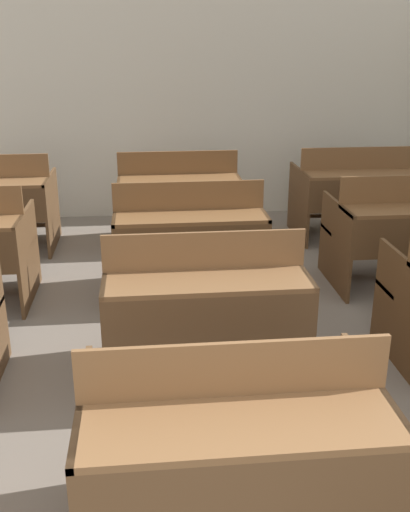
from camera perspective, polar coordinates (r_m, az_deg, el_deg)
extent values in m
cube|color=beige|center=(7.07, -3.61, 14.67)|extent=(6.76, 0.06, 2.70)
cube|color=brown|center=(2.61, -11.14, -19.77)|extent=(0.03, 0.81, 0.73)
cube|color=brown|center=(2.75, 15.24, -17.84)|extent=(0.03, 0.81, 0.73)
cube|color=brown|center=(2.23, 3.45, -15.84)|extent=(1.20, 0.37, 0.03)
cube|color=brown|center=(2.21, 4.13, -22.27)|extent=(1.14, 0.02, 0.33)
cube|color=brown|center=(2.30, 2.82, -10.71)|extent=(1.20, 0.02, 0.23)
cube|color=brown|center=(2.78, 1.74, -15.14)|extent=(1.20, 0.32, 0.03)
cube|color=brown|center=(2.94, 1.68, -19.45)|extent=(1.14, 0.04, 0.04)
cube|color=brown|center=(3.73, -9.15, -6.51)|extent=(0.03, 0.81, 0.73)
cube|color=brown|center=(3.84, 8.63, -5.71)|extent=(0.03, 0.81, 0.73)
cube|color=brown|center=(3.40, 0.24, -2.50)|extent=(1.20, 0.37, 0.03)
cube|color=brown|center=(3.31, 0.56, -6.53)|extent=(1.14, 0.02, 0.33)
cube|color=brown|center=(3.51, -0.06, 0.53)|extent=(1.20, 0.02, 0.23)
cube|color=brown|center=(3.94, -0.49, -3.85)|extent=(1.20, 0.32, 0.03)
cube|color=brown|center=(4.06, -0.48, -7.35)|extent=(1.14, 0.04, 0.04)
cube|color=#53361E|center=(4.05, 18.09, -5.11)|extent=(0.03, 0.81, 0.73)
cube|color=brown|center=(5.01, -16.49, -0.03)|extent=(0.03, 0.81, 0.73)
cube|color=brown|center=(4.92, -8.36, 0.25)|extent=(0.03, 0.81, 0.73)
cube|color=brown|center=(5.00, 5.14, 0.72)|extent=(0.03, 0.81, 0.73)
cube|color=brown|center=(4.61, -1.38, 3.69)|extent=(1.20, 0.37, 0.03)
cube|color=brown|center=(4.50, -1.18, 0.86)|extent=(1.14, 0.02, 0.33)
cube|color=brown|center=(4.74, -1.57, 5.77)|extent=(1.20, 0.02, 0.23)
cube|color=brown|center=(5.14, -1.77, 2.00)|extent=(1.20, 0.32, 0.03)
cube|color=brown|center=(5.23, -1.74, -0.81)|extent=(1.14, 0.04, 0.04)
cube|color=brown|center=(5.20, 12.32, 1.08)|extent=(0.03, 0.81, 0.73)
cube|color=brown|center=(5.60, 17.31, 2.62)|extent=(1.20, 0.32, 0.03)
cube|color=brown|center=(5.69, 17.03, 0.03)|extent=(1.14, 0.04, 0.04)
cube|color=brown|center=(6.25, -14.34, 4.14)|extent=(0.03, 0.81, 0.73)
cube|color=brown|center=(6.65, -18.89, 2.71)|extent=(1.14, 0.04, 0.04)
cube|color=brown|center=(6.18, -7.99, 4.41)|extent=(0.03, 0.81, 0.73)
cube|color=brown|center=(6.24, 2.82, 4.74)|extent=(0.03, 0.81, 0.73)
cube|color=brown|center=(5.88, -2.48, 7.32)|extent=(1.20, 0.37, 0.03)
cube|color=brown|center=(5.76, -2.34, 5.19)|extent=(1.14, 0.02, 0.33)
cube|color=brown|center=(6.03, -2.60, 8.88)|extent=(1.20, 0.02, 0.23)
cube|color=brown|center=(6.41, -2.70, 5.67)|extent=(1.20, 0.32, 0.03)
cube|color=brown|center=(6.48, -2.66, 3.36)|extent=(1.14, 0.04, 0.04)
cube|color=brown|center=(6.42, 8.91, 4.95)|extent=(0.03, 0.81, 0.73)
cube|color=brown|center=(6.81, 18.52, 5.01)|extent=(0.03, 0.81, 0.73)
cube|color=brown|center=(6.31, 14.78, 7.55)|extent=(1.20, 0.37, 0.03)
cube|color=brown|center=(6.19, 15.18, 5.56)|extent=(1.14, 0.02, 0.33)
cube|color=brown|center=(6.44, 14.35, 9.01)|extent=(1.20, 0.02, 0.23)
cube|color=brown|center=(6.80, 13.23, 6.01)|extent=(1.20, 0.32, 0.03)
cube|color=brown|center=(6.87, 13.05, 3.82)|extent=(1.14, 0.04, 0.04)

